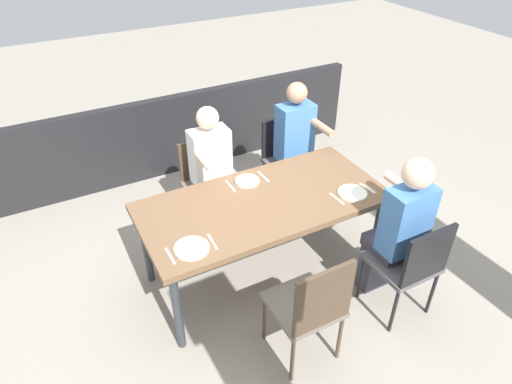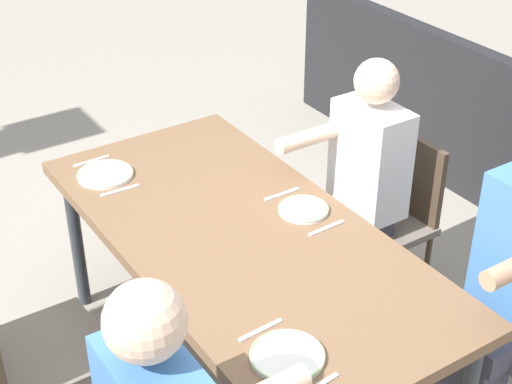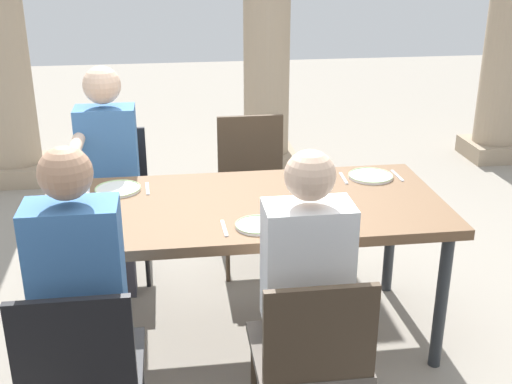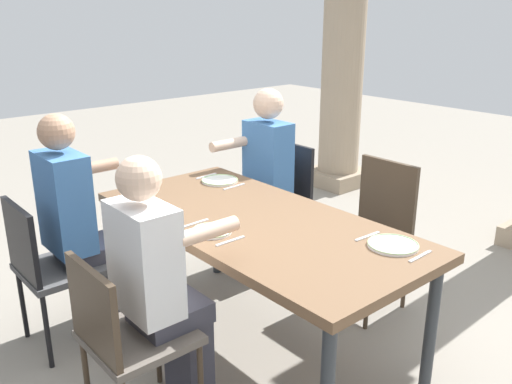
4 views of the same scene
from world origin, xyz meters
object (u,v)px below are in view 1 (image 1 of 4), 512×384
(chair_west_north, at_px, (411,263))
(diner_guest_third, at_px, (398,227))
(chair_mid_north, at_px, (311,305))
(chair_mid_south, at_px, (207,179))
(diner_woman_green, at_px, (214,173))
(chair_west_south, at_px, (286,156))
(plate_0, at_px, (352,193))
(diner_man_white, at_px, (298,147))
(plate_2, at_px, (192,248))
(plate_1, at_px, (247,181))
(dining_table, at_px, (263,207))

(chair_west_north, distance_m, diner_guest_third, 0.27)
(chair_mid_north, xyz_separation_m, chair_mid_south, (-0.00, -1.74, -0.04))
(diner_woman_green, relative_size, diner_guest_third, 0.96)
(chair_west_south, distance_m, plate_0, 1.16)
(chair_west_south, distance_m, chair_mid_north, 1.95)
(diner_man_white, bearing_deg, plate_2, 33.26)
(plate_1, bearing_deg, chair_west_north, 122.41)
(diner_man_white, distance_m, diner_guest_third, 1.36)
(plate_1, bearing_deg, plate_2, 38.32)
(chair_mid_south, bearing_deg, plate_2, 63.50)
(chair_mid_north, distance_m, diner_guest_third, 0.91)
(chair_west_north, height_order, diner_woman_green, diner_woman_green)
(dining_table, xyz_separation_m, plate_1, (-0.01, -0.29, 0.08))
(chair_mid_south, bearing_deg, dining_table, 98.19)
(diner_woman_green, xyz_separation_m, diner_man_white, (-0.87, -0.00, 0.03))
(chair_mid_south, xyz_separation_m, plate_0, (-0.78, 1.12, 0.28))
(dining_table, xyz_separation_m, chair_mid_north, (0.12, 0.88, -0.17))
(chair_mid_north, relative_size, diner_woman_green, 0.74)
(chair_mid_north, distance_m, plate_2, 0.87)
(dining_table, bearing_deg, plate_0, 158.95)
(chair_mid_north, bearing_deg, diner_man_white, -119.21)
(chair_west_south, bearing_deg, diner_guest_third, 90.11)
(plate_1, bearing_deg, dining_table, 88.82)
(diner_woman_green, height_order, diner_man_white, diner_man_white)
(chair_mid_south, height_order, diner_man_white, diner_man_white)
(chair_mid_north, distance_m, chair_mid_south, 1.75)
(dining_table, bearing_deg, chair_mid_south, -81.81)
(plate_2, bearing_deg, chair_west_south, -141.60)
(diner_woman_green, distance_m, plate_0, 1.22)
(dining_table, bearing_deg, chair_west_south, -130.42)
(chair_west_south, xyz_separation_m, chair_mid_south, (0.87, 0.00, -0.01))
(chair_west_north, xyz_separation_m, diner_woman_green, (0.87, -1.55, 0.16))
(diner_woman_green, relative_size, diner_man_white, 0.96)
(chair_mid_north, relative_size, plate_2, 3.90)
(chair_west_north, height_order, plate_2, chair_west_north)
(chair_mid_north, bearing_deg, plate_0, -141.38)
(chair_west_north, bearing_deg, plate_1, -57.59)
(plate_2, bearing_deg, diner_guest_third, 163.60)
(chair_west_south, height_order, chair_mid_north, chair_mid_north)
(diner_woman_green, relative_size, plate_2, 5.28)
(diner_woman_green, relative_size, plate_0, 5.40)
(diner_guest_third, distance_m, plate_2, 1.50)
(dining_table, distance_m, plate_0, 0.71)
(dining_table, bearing_deg, diner_man_white, -137.71)
(plate_0, height_order, plate_1, same)
(plate_0, relative_size, plate_2, 0.98)
(chair_mid_south, distance_m, plate_1, 0.66)
(chair_mid_north, height_order, plate_1, chair_mid_north)
(diner_woman_green, bearing_deg, plate_1, 109.02)
(dining_table, relative_size, chair_west_south, 2.17)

